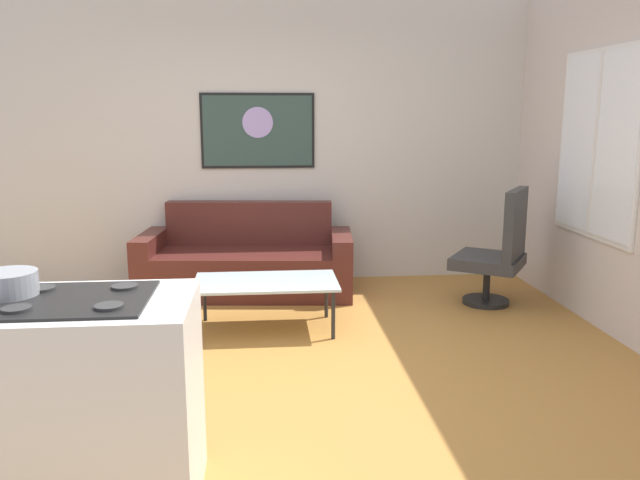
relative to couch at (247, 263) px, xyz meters
name	(u,v)px	position (x,y,z in m)	size (l,w,h in m)	color
ground	(267,378)	(0.17, -1.96, -0.29)	(6.40, 6.40, 0.04)	#AE7735
back_wall	(263,140)	(0.17, 0.46, 1.13)	(6.40, 0.05, 2.80)	beige
couch	(247,263)	(0.00, 0.00, 0.00)	(2.02, 0.99, 0.82)	#4B1F1A
coffee_table	(266,284)	(0.17, -1.09, 0.09)	(1.10, 0.61, 0.39)	silver
armchair	(499,251)	(2.19, -0.62, 0.21)	(0.78, 0.79, 1.03)	black
kitchen_counter	(18,408)	(-0.86, -3.26, 0.18)	(1.47, 0.64, 0.94)	silver
mixing_bowl	(9,285)	(-0.88, -3.19, 0.69)	(0.24, 0.24, 0.11)	#8E959C
wall_painting	(258,131)	(0.12, 0.42, 1.22)	(1.10, 0.03, 0.72)	black
window	(597,145)	(2.75, -1.06, 1.14)	(0.03, 1.19, 1.46)	silver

